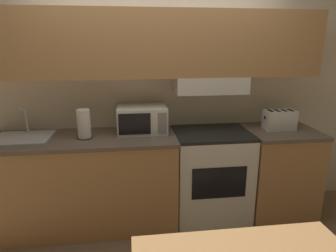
{
  "coord_description": "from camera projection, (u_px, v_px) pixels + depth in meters",
  "views": [
    {
      "loc": [
        -0.27,
        -3.05,
        1.76
      ],
      "look_at": [
        0.05,
        -0.57,
        1.06
      ],
      "focal_mm": 32.0,
      "sensor_mm": 36.0,
      "label": 1
    }
  ],
  "objects": [
    {
      "name": "ground_plane",
      "position": [
        157.0,
        202.0,
        3.42
      ],
      "size": [
        16.0,
        16.0,
        0.0
      ],
      "primitive_type": "plane",
      "color": "#7F664C"
    },
    {
      "name": "wall_back",
      "position": [
        158.0,
        71.0,
        2.96
      ],
      "size": [
        5.57,
        0.38,
        2.55
      ],
      "color": "silver",
      "rests_on": "ground_plane"
    },
    {
      "name": "lower_counter_main",
      "position": [
        86.0,
        182.0,
        2.91
      ],
      "size": [
        1.74,
        0.66,
        0.91
      ],
      "color": "tan",
      "rests_on": "ground_plane"
    },
    {
      "name": "lower_counter_right_stub",
      "position": [
        277.0,
        171.0,
        3.15
      ],
      "size": [
        0.69,
        0.66,
        0.91
      ],
      "color": "tan",
      "rests_on": "ground_plane"
    },
    {
      "name": "stove_range",
      "position": [
        210.0,
        174.0,
        3.08
      ],
      "size": [
        0.74,
        0.61,
        0.91
      ],
      "color": "white",
      "rests_on": "ground_plane"
    },
    {
      "name": "microwave",
      "position": [
        142.0,
        119.0,
        2.93
      ],
      "size": [
        0.47,
        0.36,
        0.26
      ],
      "color": "white",
      "rests_on": "lower_counter_main"
    },
    {
      "name": "toaster",
      "position": [
        279.0,
        120.0,
        3.01
      ],
      "size": [
        0.32,
        0.16,
        0.2
      ],
      "color": "white",
      "rests_on": "lower_counter_right_stub"
    },
    {
      "name": "sink_basin",
      "position": [
        23.0,
        138.0,
        2.71
      ],
      "size": [
        0.5,
        0.42,
        0.28
      ],
      "color": "#B7BABF",
      "rests_on": "lower_counter_main"
    },
    {
      "name": "paper_towel_roll",
      "position": [
        84.0,
        124.0,
        2.73
      ],
      "size": [
        0.14,
        0.14,
        0.27
      ],
      "color": "black",
      "rests_on": "lower_counter_main"
    }
  ]
}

